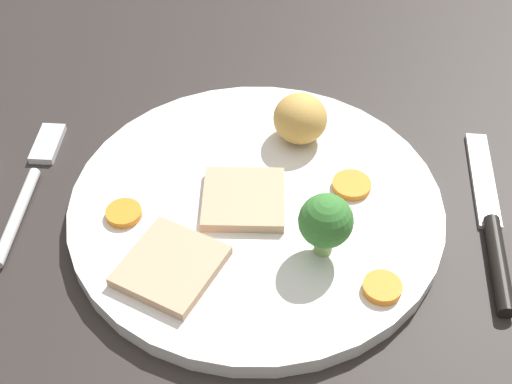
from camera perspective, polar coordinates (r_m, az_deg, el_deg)
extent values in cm
cube|color=#2B2623|center=(54.13, 1.42, -5.10)|extent=(120.00, 84.00, 3.60)
cylinder|color=white|center=(53.95, 0.00, -1.26)|extent=(28.18, 28.18, 1.40)
cube|color=tan|center=(49.24, -6.84, -5.91)|extent=(8.06, 8.28, 0.80)
cube|color=tan|center=(53.06, -1.00, -0.55)|extent=(6.54, 6.51, 0.80)
ellipsoid|color=tan|center=(57.52, 3.56, 5.91)|extent=(5.10, 5.20, 3.94)
cylinder|color=orange|center=(53.34, -10.47, -1.43)|extent=(2.64, 2.64, 0.55)
cylinder|color=orange|center=(48.66, 10.09, -7.54)|extent=(2.66, 2.66, 0.59)
cylinder|color=orange|center=(54.75, 7.67, 0.56)|extent=(2.98, 2.98, 0.53)
cylinder|color=#8CB766|center=(49.81, 5.44, -4.02)|extent=(1.28, 1.28, 1.79)
sphere|color=#387A33|center=(48.15, 5.62, -2.32)|extent=(3.78, 3.78, 3.78)
cylinder|color=silver|center=(56.73, -18.58, -1.75)|extent=(1.23, 9.53, 0.90)
cube|color=silver|center=(62.24, -16.36, 3.75)|extent=(2.15, 4.57, 0.60)
cylinder|color=black|center=(53.39, 18.88, -5.47)|extent=(1.21, 8.50, 1.20)
cube|color=silver|center=(59.64, 17.72, 1.01)|extent=(1.72, 10.50, 0.40)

